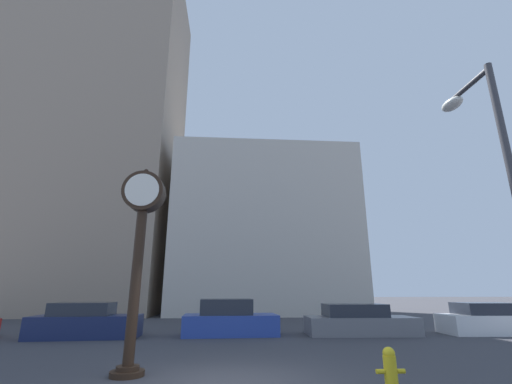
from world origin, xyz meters
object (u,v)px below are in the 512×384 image
at_px(car_navy, 86,323).
at_px(street_lamp_right, 494,168).
at_px(car_blue, 229,320).
at_px(fire_hydrant_near, 390,368).
at_px(car_grey, 359,322).
at_px(car_white, 490,321).
at_px(street_clock, 140,234).

distance_m(car_navy, street_lamp_right, 14.92).
height_order(car_blue, fire_hydrant_near, car_blue).
height_order(car_blue, car_grey, car_blue).
bearing_deg(car_grey, car_blue, 179.80).
distance_m(car_grey, street_lamp_right, 10.34).
xyz_separation_m(car_blue, car_white, (11.63, -0.42, -0.06)).
bearing_deg(fire_hydrant_near, car_white, 44.34).
height_order(car_white, street_lamp_right, street_lamp_right).
bearing_deg(fire_hydrant_near, car_grey, 73.31).
bearing_deg(street_clock, car_grey, 41.05).
relative_size(car_grey, street_lamp_right, 0.76).
distance_m(car_navy, car_white, 17.49).
xyz_separation_m(car_navy, car_white, (17.49, 0.03, -0.02)).
distance_m(street_clock, car_blue, 7.95).
xyz_separation_m(street_clock, car_blue, (2.27, 7.16, -2.58)).
distance_m(street_clock, car_grey, 10.87).
xyz_separation_m(street_clock, car_grey, (7.95, 6.92, -2.66)).
distance_m(car_white, street_lamp_right, 12.06).
height_order(car_grey, car_white, car_white).
distance_m(car_navy, car_grey, 11.54).
relative_size(car_blue, fire_hydrant_near, 5.27).
xyz_separation_m(car_blue, car_grey, (5.68, -0.24, -0.09)).
relative_size(car_grey, car_white, 1.10).
bearing_deg(street_lamp_right, car_grey, 86.63).
bearing_deg(car_navy, car_white, -3.11).
height_order(street_clock, street_lamp_right, street_lamp_right).
relative_size(street_clock, car_navy, 1.15).
relative_size(fire_hydrant_near, street_lamp_right, 0.12).
height_order(street_clock, car_grey, street_clock).
bearing_deg(fire_hydrant_near, car_blue, 109.80).
bearing_deg(street_lamp_right, car_blue, 117.30).
xyz_separation_m(car_white, fire_hydrant_near, (-8.49, -8.30, -0.17)).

